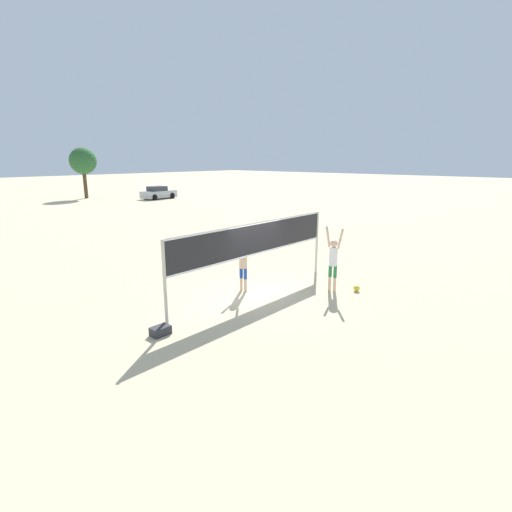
{
  "coord_description": "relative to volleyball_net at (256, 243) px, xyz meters",
  "views": [
    {
      "loc": [
        -9.77,
        -8.66,
        4.62
      ],
      "look_at": [
        0.0,
        0.0,
        1.39
      ],
      "focal_mm": 28.0,
      "sensor_mm": 36.0,
      "label": 1
    }
  ],
  "objects": [
    {
      "name": "player_blocker",
      "position": [
        0.02,
        0.62,
        -0.74
      ],
      "size": [
        0.28,
        0.7,
        2.1
      ],
      "rotation": [
        0.0,
        0.0,
        -1.57
      ],
      "color": "beige",
      "rests_on": "ground_plane"
    },
    {
      "name": "gear_bag",
      "position": [
        -4.08,
        -0.2,
        -1.73
      ],
      "size": [
        0.51,
        0.34,
        0.23
      ],
      "color": "#2D2D33",
      "rests_on": "ground_plane"
    },
    {
      "name": "player_spiker",
      "position": [
        2.12,
        -1.73,
        -0.62
      ],
      "size": [
        0.28,
        0.73,
        2.3
      ],
      "rotation": [
        0.0,
        0.0,
        1.57
      ],
      "color": "beige",
      "rests_on": "ground_plane"
    },
    {
      "name": "ground_plane",
      "position": [
        0.0,
        0.0,
        -1.84
      ],
      "size": [
        200.0,
        200.0,
        0.0
      ],
      "primitive_type": "plane",
      "color": "beige"
    },
    {
      "name": "volleyball",
      "position": [
        2.66,
        -2.41,
        -1.73
      ],
      "size": [
        0.22,
        0.22,
        0.22
      ],
      "color": "yellow",
      "rests_on": "ground_plane"
    },
    {
      "name": "parked_car_far",
      "position": [
        17.38,
        30.41,
        -1.2
      ],
      "size": [
        4.15,
        2.04,
        1.44
      ],
      "rotation": [
        0.0,
        0.0,
        0.06
      ],
      "color": "#B7B7BC",
      "rests_on": "ground_plane"
    },
    {
      "name": "tree_left_cluster",
      "position": [
        12.18,
        37.29,
        2.36
      ],
      "size": [
        3.0,
        3.0,
        5.76
      ],
      "color": "#4C3823",
      "rests_on": "ground_plane"
    },
    {
      "name": "volleyball_net",
      "position": [
        0.0,
        0.0,
        0.0
      ],
      "size": [
        7.53,
        0.1,
        2.53
      ],
      "color": "beige",
      "rests_on": "ground_plane"
    }
  ]
}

